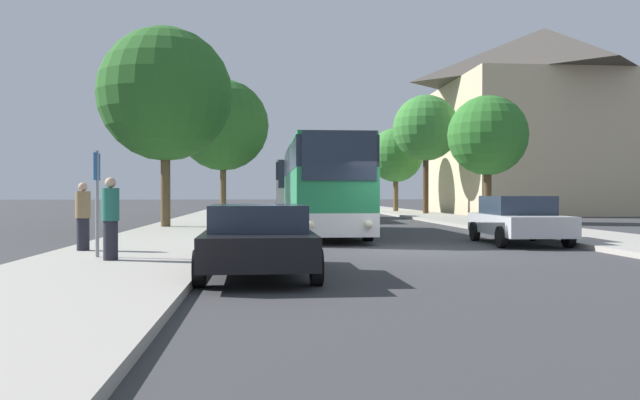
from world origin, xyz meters
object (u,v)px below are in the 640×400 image
object	(u,v)px
tree_right_near	(396,155)
bus_stop_sign	(97,191)
parked_car_right_near	(518,219)
pedestrian_waiting_far	(83,216)
bus_front	(321,187)
parked_car_left_curb	(258,238)
tree_left_far	(223,125)
tree_right_far	(488,136)
pedestrian_waiting_near	(111,218)
tree_right_mid	(426,128)
bus_middle	(298,190)
tree_left_near	(165,95)

from	to	relation	value
tree_right_near	bus_stop_sign	bearing A→B (deg)	-111.97
parked_car_right_near	pedestrian_waiting_far	size ratio (longest dim) A/B	2.66
bus_front	parked_car_left_curb	bearing A→B (deg)	-101.18
tree_left_far	tree_right_far	distance (m)	17.62
pedestrian_waiting_near	parked_car_right_near	bearing A→B (deg)	110.69
tree_right_near	tree_right_mid	distance (m)	6.04
bus_front	tree_left_far	distance (m)	19.49
parked_car_right_near	bus_stop_sign	world-z (taller)	bus_stop_sign
bus_middle	tree_right_mid	xyz separation A→B (m)	(9.38, 5.84, 4.40)
parked_car_left_curb	tree_left_far	size ratio (longest dim) A/B	0.52
parked_car_left_curb	tree_right_far	world-z (taller)	tree_right_far
bus_middle	pedestrian_waiting_near	size ratio (longest dim) A/B	6.11
bus_front	tree_right_far	world-z (taller)	tree_right_far
tree_right_mid	pedestrian_waiting_far	bearing A→B (deg)	-119.87
tree_right_far	pedestrian_waiting_far	bearing A→B (deg)	-134.99
bus_middle	tree_left_near	distance (m)	12.79
tree_right_near	parked_car_left_curb	bearing A→B (deg)	-105.83
tree_left_near	bus_middle	bearing A→B (deg)	59.49
pedestrian_waiting_far	tree_left_far	world-z (taller)	tree_left_far
bus_stop_sign	tree_right_mid	size ratio (longest dim) A/B	0.28
bus_front	pedestrian_waiting_near	size ratio (longest dim) A/B	6.52
bus_stop_sign	parked_car_right_near	bearing A→B (deg)	21.33
parked_car_left_curb	tree_right_mid	distance (m)	33.90
tree_left_near	tree_right_near	world-z (taller)	tree_left_near
pedestrian_waiting_near	parked_car_left_curb	bearing A→B (deg)	58.55
parked_car_left_curb	bus_stop_sign	distance (m)	4.30
parked_car_right_near	tree_right_near	distance (m)	30.82
tree_left_far	parked_car_left_curb	bearing A→B (deg)	-84.97
parked_car_right_near	tree_right_far	size ratio (longest dim) A/B	0.68
parked_car_left_curb	tree_right_near	world-z (taller)	tree_right_near
tree_left_near	tree_right_mid	size ratio (longest dim) A/B	1.01
tree_right_mid	parked_car_left_curb	bearing A→B (deg)	-110.06
bus_front	parked_car_right_near	distance (m)	7.56
parked_car_left_curb	tree_left_near	bearing A→B (deg)	104.05
tree_left_near	tree_right_mid	world-z (taller)	tree_left_near
bus_middle	parked_car_left_curb	size ratio (longest dim) A/B	2.26
bus_front	bus_middle	distance (m)	13.94
pedestrian_waiting_near	tree_left_near	size ratio (longest dim) A/B	0.21
bus_front	pedestrian_waiting_near	bearing A→B (deg)	-118.24
pedestrian_waiting_near	tree_right_mid	xyz separation A→B (m)	(14.57, 29.84, 5.14)
pedestrian_waiting_far	tree_right_near	distance (m)	36.61
pedestrian_waiting_far	tree_left_far	distance (m)	26.64
pedestrian_waiting_far	pedestrian_waiting_near	bearing A→B (deg)	87.85
pedestrian_waiting_far	tree_right_near	bearing A→B (deg)	-143.85
bus_middle	pedestrian_waiting_far	xyz separation A→B (m)	(-6.42, -21.67, -0.78)
bus_front	tree_left_far	size ratio (longest dim) A/B	1.26
pedestrian_waiting_near	tree_right_mid	world-z (taller)	tree_right_mid
tree_left_far	pedestrian_waiting_far	bearing A→B (deg)	-93.69
pedestrian_waiting_near	tree_left_far	world-z (taller)	tree_left_far
parked_car_right_near	tree_left_near	distance (m)	15.45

